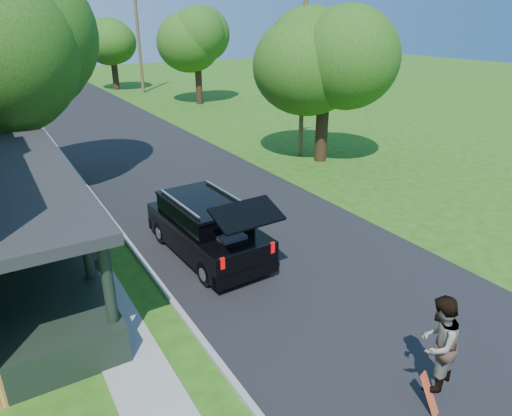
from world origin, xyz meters
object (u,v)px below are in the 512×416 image
utility_pole_near (303,68)px  black_suv (207,228)px  tree_right_near (325,49)px  skateboarder (438,344)px

utility_pole_near → black_suv: bearing=-156.3°
black_suv → tree_right_near: 12.27m
black_suv → tree_right_near: bearing=31.3°
skateboarder → tree_right_near: (8.34, 13.94, 4.16)m
black_suv → skateboarder: black_suv is taller
tree_right_near → utility_pole_near: 1.59m
skateboarder → utility_pole_near: bearing=-134.2°
skateboarder → utility_pole_near: 17.44m
black_suv → utility_pole_near: (9.10, 7.59, 3.63)m
utility_pole_near → tree_right_near: bearing=-90.6°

